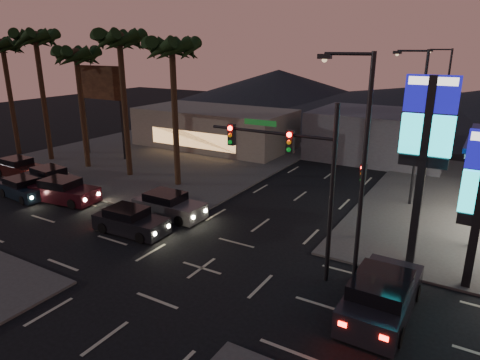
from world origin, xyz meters
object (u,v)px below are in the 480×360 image
Objects in this scene: car_lane_a_front at (130,221)px; car_lane_a_mid at (64,191)px; pylon_sign_tall at (426,135)px; car_lane_b_front at (169,206)px; car_lane_b_mid at (51,178)px; car_lane_a_rear at (23,189)px; suv_station at (381,296)px; traffic_signal_mast at (295,164)px; car_lane_b_rear at (19,168)px.

car_lane_a_front is 7.73m from car_lane_a_mid.
pylon_sign_tall is 1.92× the size of car_lane_b_front.
pylon_sign_tall reaches higher than car_lane_b_mid.
car_lane_a_rear is 0.94× the size of car_lane_b_front.
suv_station is at bearing -8.40° from car_lane_b_mid.
car_lane_a_mid is at bearing 16.64° from car_lane_a_rear.
traffic_signal_mast reaches higher than car_lane_a_rear.
car_lane_a_rear is at bearing -171.76° from pylon_sign_tall.
car_lane_a_rear is 2.46m from car_lane_b_mid.
pylon_sign_tall reaches higher than car_lane_a_rear.
car_lane_a_mid reaches higher than car_lane_b_rear.
pylon_sign_tall is 1.69× the size of suv_station.
car_lane_b_front is 0.88× the size of suv_station.
car_lane_b_rear is (-4.85, 0.57, -0.01)m from car_lane_b_mid.
car_lane_b_rear is at bearing 171.89° from suv_station.
car_lane_a_mid is at bearing 177.31° from traffic_signal_mast.
car_lane_b_mid is 25.39m from suv_station.
car_lane_a_front is at bearing -96.36° from car_lane_b_front.
car_lane_a_mid reaches higher than car_lane_a_rear.
pylon_sign_tall is at bearing 36.52° from traffic_signal_mast.
car_lane_a_rear is 5.94m from car_lane_b_rear.
car_lane_b_front is (7.92, 1.52, -0.02)m from car_lane_a_mid.
suv_station is (13.79, -3.72, 0.11)m from car_lane_b_front.
traffic_signal_mast is 10.62m from car_lane_b_front.
car_lane_a_mid is 1.08× the size of car_lane_b_rear.
car_lane_b_rear is (-5.12, 3.01, 0.04)m from car_lane_a_rear.
car_lane_b_mid is (-25.40, -1.20, -5.69)m from pylon_sign_tall.
car_lane_b_rear reaches higher than car_lane_a_rear.
car_lane_b_rear is (-25.50, 2.88, -4.54)m from traffic_signal_mast.
car_lane_b_rear is at bearing -178.81° from pylon_sign_tall.
car_lane_b_mid reaches higher than car_lane_b_rear.
car_lane_b_front is at bearing 12.51° from car_lane_a_rear.
car_lane_a_mid is at bearing -23.88° from car_lane_b_mid.
car_lane_b_mid is 0.90× the size of suv_station.
car_lane_a_mid is at bearing -169.17° from car_lane_b_front.
car_lane_a_front is 0.94× the size of car_lane_b_mid.
car_lane_b_front reaches higher than car_lane_b_mid.
car_lane_a_front is 11.39m from car_lane_b_mid.
traffic_signal_mast reaches higher than car_lane_b_rear.
suv_station is (-0.28, -4.90, -5.58)m from pylon_sign_tall.
car_lane_b_mid is at bearing 171.60° from suv_station.
traffic_signal_mast is 1.61× the size of car_lane_a_mid.
car_lane_b_rear is (-8.25, 2.07, -0.04)m from car_lane_a_mid.
car_lane_a_rear is at bearing -30.46° from car_lane_b_rear.
car_lane_a_rear is at bearing -83.79° from car_lane_b_mid.
car_lane_a_front is 0.85× the size of suv_station.
car_lane_b_mid is (-0.27, 2.44, 0.06)m from car_lane_a_rear.
car_lane_a_front is 0.96× the size of car_lane_b_front.
pylon_sign_tall is 7.43m from suv_station.
car_lane_b_rear is at bearing 165.91° from car_lane_a_mid.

